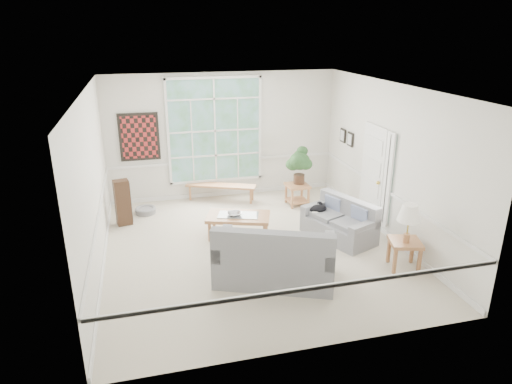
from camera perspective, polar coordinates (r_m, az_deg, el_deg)
floor at (r=8.77m, az=-0.31°, el=-6.98°), size 5.50×6.00×0.01m
ceiling at (r=7.88m, az=-0.35°, el=12.89°), size 5.50×6.00×0.02m
wall_back at (r=11.04m, az=-4.13°, el=6.99°), size 5.50×0.02×3.00m
wall_front at (r=5.54m, az=7.24°, el=-6.69°), size 5.50×0.02×3.00m
wall_left at (r=8.03m, az=-19.74°, el=0.83°), size 0.02×6.00×3.00m
wall_right at (r=9.23m, az=16.50°, el=3.61°), size 0.02×6.00×3.00m
window_back at (r=10.93m, az=-5.15°, el=7.64°), size 2.30×0.08×2.40m
entry_door at (r=9.84m, az=14.31°, el=2.06°), size 0.08×0.90×2.10m
door_sidelight at (r=9.29m, az=16.17°, el=1.47°), size 0.08×0.26×1.90m
wall_art at (r=10.80m, az=-14.39°, el=6.67°), size 0.90×0.06×1.10m
wall_frame_near at (r=10.69m, az=11.66°, el=6.47°), size 0.04×0.26×0.32m
wall_frame_far at (r=11.04m, az=10.77°, el=6.96°), size 0.04×0.26×0.32m
loveseat_right at (r=9.14m, az=10.33°, el=-3.43°), size 1.25×1.63×0.78m
loveseat_front at (r=7.52m, az=2.38°, el=-7.38°), size 2.16×1.66×1.04m
coffee_table at (r=9.12m, az=-2.22°, el=-4.25°), size 1.39×1.03×0.46m
pewter_bowl at (r=9.00m, az=-2.72°, el=-2.72°), size 0.36×0.36×0.09m
window_bench at (r=11.05m, az=-4.38°, el=-0.06°), size 1.67×0.97×0.39m
end_table at (r=10.76m, az=5.16°, el=-0.33°), size 0.53×0.53×0.51m
houseplant at (r=10.61m, az=5.46°, el=3.34°), size 0.65×0.65×0.89m
side_table at (r=8.36m, az=17.99°, el=-7.43°), size 0.63×0.63×0.52m
table_lamp at (r=8.07m, az=18.50°, el=-3.78°), size 0.55×0.55×0.68m
pet_bed at (r=10.59m, az=-13.65°, el=-2.24°), size 0.54×0.54×0.14m
floor_speaker at (r=9.98m, az=-16.33°, el=-1.27°), size 0.35×0.30×0.98m
cat at (r=9.37m, az=7.74°, el=-2.04°), size 0.46×0.43×0.18m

